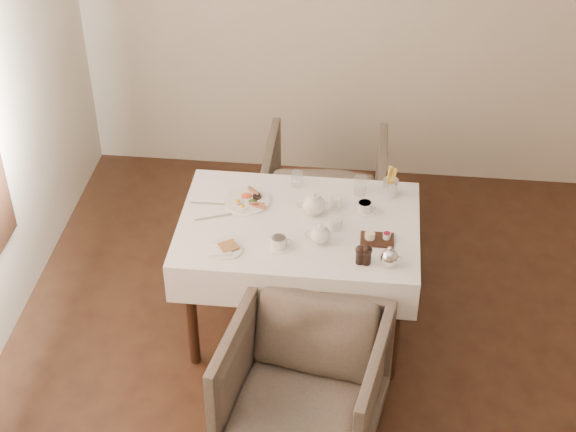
# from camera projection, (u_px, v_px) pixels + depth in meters

# --- Properties ---
(table) EXTENTS (1.28, 0.88, 0.75)m
(table) POSITION_uv_depth(u_px,v_px,m) (299.00, 240.00, 4.76)
(table) COLOR black
(table) RESTS_ON ground
(armchair_near) EXTENTS (0.87, 0.89, 0.70)m
(armchair_near) POSITION_uv_depth(u_px,v_px,m) (304.00, 385.00, 4.31)
(armchair_near) COLOR #4C4138
(armchair_near) RESTS_ON ground
(armchair_far) EXTENTS (0.75, 0.77, 0.70)m
(armchair_far) POSITION_uv_depth(u_px,v_px,m) (325.00, 193.00, 5.60)
(armchair_far) COLOR #4C4138
(armchair_far) RESTS_ON ground
(breakfast_plate) EXTENTS (0.25, 0.25, 0.03)m
(breakfast_plate) POSITION_uv_depth(u_px,v_px,m) (248.00, 200.00, 4.84)
(breakfast_plate) COLOR white
(breakfast_plate) RESTS_ON table
(side_plate) EXTENTS (0.19, 0.18, 0.02)m
(side_plate) POSITION_uv_depth(u_px,v_px,m) (225.00, 249.00, 4.50)
(side_plate) COLOR white
(side_plate) RESTS_ON table
(teapot_centre) EXTENTS (0.18, 0.14, 0.14)m
(teapot_centre) POSITION_uv_depth(u_px,v_px,m) (314.00, 203.00, 4.71)
(teapot_centre) COLOR white
(teapot_centre) RESTS_ON table
(teapot_front) EXTENTS (0.17, 0.14, 0.12)m
(teapot_front) POSITION_uv_depth(u_px,v_px,m) (320.00, 233.00, 4.52)
(teapot_front) COLOR white
(teapot_front) RESTS_ON table
(creamer) EXTENTS (0.06, 0.06, 0.07)m
(creamer) POSITION_uv_depth(u_px,v_px,m) (336.00, 202.00, 4.77)
(creamer) COLOR white
(creamer) RESTS_ON table
(teacup_near) EXTENTS (0.13, 0.13, 0.06)m
(teacup_near) POSITION_uv_depth(u_px,v_px,m) (279.00, 243.00, 4.51)
(teacup_near) COLOR white
(teacup_near) RESTS_ON table
(teacup_far) EXTENTS (0.12, 0.12, 0.06)m
(teacup_far) POSITION_uv_depth(u_px,v_px,m) (365.00, 207.00, 4.75)
(teacup_far) COLOR white
(teacup_far) RESTS_ON table
(glass_left) EXTENTS (0.08, 0.08, 0.09)m
(glass_left) POSITION_uv_depth(u_px,v_px,m) (297.00, 179.00, 4.94)
(glass_left) COLOR silver
(glass_left) RESTS_ON table
(glass_mid) EXTENTS (0.10, 0.10, 0.10)m
(glass_mid) POSITION_uv_depth(u_px,v_px,m) (336.00, 220.00, 4.62)
(glass_mid) COLOR silver
(glass_mid) RESTS_ON table
(glass_right) EXTENTS (0.08, 0.08, 0.10)m
(glass_right) POSITION_uv_depth(u_px,v_px,m) (360.00, 186.00, 4.88)
(glass_right) COLOR silver
(glass_right) RESTS_ON table
(condiment_board) EXTENTS (0.17, 0.12, 0.04)m
(condiment_board) POSITION_uv_depth(u_px,v_px,m) (377.00, 238.00, 4.56)
(condiment_board) COLOR black
(condiment_board) RESTS_ON table
(pepper_mill_left) EXTENTS (0.07, 0.07, 0.11)m
(pepper_mill_left) POSITION_uv_depth(u_px,v_px,m) (360.00, 254.00, 4.39)
(pepper_mill_left) COLOR black
(pepper_mill_left) RESTS_ON table
(pepper_mill_right) EXTENTS (0.06, 0.06, 0.11)m
(pepper_mill_right) POSITION_uv_depth(u_px,v_px,m) (367.00, 254.00, 4.39)
(pepper_mill_right) COLOR black
(pepper_mill_right) RESTS_ON table
(silver_pot) EXTENTS (0.14, 0.13, 0.12)m
(silver_pot) POSITION_uv_depth(u_px,v_px,m) (389.00, 256.00, 4.37)
(silver_pot) COLOR white
(silver_pot) RESTS_ON table
(fries_cup) EXTENTS (0.09, 0.09, 0.18)m
(fries_cup) POSITION_uv_depth(u_px,v_px,m) (391.00, 183.00, 4.84)
(fries_cup) COLOR silver
(fries_cup) RESTS_ON table
(cutlery_fork) EXTENTS (0.20, 0.02, 0.00)m
(cutlery_fork) POSITION_uv_depth(u_px,v_px,m) (209.00, 203.00, 4.82)
(cutlery_fork) COLOR silver
(cutlery_fork) RESTS_ON table
(cutlery_knife) EXTENTS (0.20, 0.09, 0.00)m
(cutlery_knife) POSITION_uv_depth(u_px,v_px,m) (213.00, 217.00, 4.72)
(cutlery_knife) COLOR silver
(cutlery_knife) RESTS_ON table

